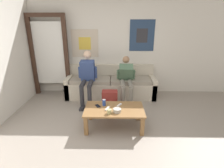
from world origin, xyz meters
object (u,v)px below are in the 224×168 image
Objects in this scene: drink_can_blue at (104,103)px; pillar_candle at (109,111)px; person_seated_teen at (126,78)px; game_controller_near_left at (119,105)px; couch at (111,86)px; backpack at (110,101)px; ceramic_bowl at (117,110)px; coffee_table at (114,111)px; person_seated_adult at (87,75)px; cell_phone at (98,106)px; game_controller_near_right at (107,109)px.

pillar_candle is at bearing -70.76° from drink_can_blue.
person_seated_teen is 7.94× the size of game_controller_near_left.
game_controller_near_left is (-0.19, -1.04, -0.22)m from person_seated_teen.
couch reaches higher than backpack.
coffee_table is at bearing 111.06° from ceramic_bowl.
person_seated_teen reaches higher than coffee_table.
person_seated_adult reaches higher than ceramic_bowl.
couch is 25.43× the size of pillar_candle.
game_controller_near_left is at bearing -71.31° from backpack.
backpack is 0.67m from game_controller_near_left.
cell_phone is at bearing -98.48° from couch.
game_controller_near_left is 0.93× the size of cell_phone.
couch is 15.63× the size of cell_phone.
person_seated_adult is at bearing 113.55° from pillar_candle.
ceramic_bowl is (0.16, -0.86, 0.22)m from backpack.
ceramic_bowl is 1.21× the size of drink_can_blue.
game_controller_near_left is at bearing -1.11° from drink_can_blue.
game_controller_near_right is at bearing -147.02° from game_controller_near_left.
pillar_candle is at bearing -88.85° from backpack.
game_controller_near_left is (0.20, -0.60, 0.19)m from backpack.
person_seated_adult is at bearing -145.67° from couch.
couch is 1.42m from drink_can_blue.
drink_can_blue is (-0.25, 0.26, 0.02)m from ceramic_bowl.
pillar_candle is at bearing -158.59° from ceramic_bowl.
coffee_table is at bearing -86.10° from couch.
couch is 16.12× the size of game_controller_near_right.
cell_phone is (0.35, -1.05, -0.30)m from person_seated_adult.
person_seated_adult reaches higher than couch.
ceramic_bowl is at bearing 21.41° from pillar_candle.
person_seated_adult is 13.72× the size of pillar_candle.
cell_phone is (-0.19, 0.12, -0.01)m from game_controller_near_right.
pillar_candle is 0.34m from drink_can_blue.
game_controller_near_right is at bearing 149.10° from ceramic_bowl.
pillar_candle reaches higher than game_controller_near_left.
ceramic_bowl is 0.26m from game_controller_near_left.
person_seated_teen is 7.46× the size of ceramic_bowl.
drink_can_blue is at bearing 109.24° from pillar_candle.
game_controller_near_right is (-0.02, -1.56, 0.11)m from couch.
couch is 15.78× the size of ceramic_bowl.
cell_phone is (-0.21, -1.44, 0.10)m from couch.
person_seated_teen reaches higher than game_controller_near_left.
person_seated_adult is at bearing 108.47° from cell_phone.
person_seated_teen reaches higher than couch.
couch is at bearing 90.55° from pillar_candle.
game_controller_near_left and game_controller_near_right have the same top height.
backpack is (-0.11, 0.72, -0.11)m from coffee_table.
game_controller_near_left is at bearing 80.07° from ceramic_bowl.
backpack is 0.65m from drink_can_blue.
game_controller_near_right is (-0.13, -0.03, 0.08)m from coffee_table.
pillar_candle is 0.63× the size of game_controller_near_right.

